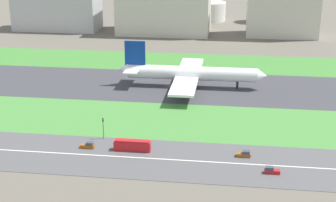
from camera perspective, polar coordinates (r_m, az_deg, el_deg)
The scene contains 17 objects.
ground_plane at distance 225.85m, azimuth 0.26°, elevation 1.65°, with size 800.00×800.00×0.00m, color #5B564C.
runway at distance 225.84m, azimuth 0.26°, elevation 1.67°, with size 280.00×46.00×0.10m, color #38383D.
grass_median_north at distance 264.92m, azimuth 1.39°, elevation 4.34°, with size 280.00×36.00×0.10m, color #3D7A33.
grass_median_south at distance 187.58m, azimuth -1.34°, elevation -2.12°, with size 280.00×36.00×0.10m, color #427F38.
highway at distance 158.67m, azimuth -3.12°, elevation -6.32°, with size 280.00×28.00×0.10m, color #4C4C4F.
highway_centerline at distance 158.65m, azimuth -3.12°, elevation -6.30°, with size 266.00×0.50×0.01m, color silver.
airliner at distance 223.21m, azimuth 2.27°, elevation 3.10°, with size 65.00×56.00×19.70m.
car_3 at distance 160.51m, azimuth 8.44°, elevation -5.85°, with size 4.40×1.80×2.00m.
bus_0 at distance 162.98m, azimuth -3.98°, elevation -4.93°, with size 11.60×2.50×3.50m.
car_2 at distance 166.66m, azimuth -8.86°, elevation -4.89°, with size 4.40×1.80×2.00m.
car_0 at distance 151.92m, azimuth 11.40°, elevation -7.56°, with size 4.40×1.80×2.00m.
traffic_light at distance 171.61m, azimuth -7.20°, elevation -2.85°, with size 0.36×0.50×7.20m.
terminal_building at distance 352.14m, azimuth -12.18°, elevation 9.91°, with size 55.03×24.50×26.84m, color #B2B2B7.
hangar_building at distance 334.27m, azimuth -0.41°, elevation 10.86°, with size 58.04×34.55×38.44m, color beige.
fuel_tank_west at distance 380.84m, azimuth -0.15°, elevation 10.03°, with size 20.03×20.03×13.77m, color silver.
fuel_tank_centre at distance 378.00m, azimuth 4.64°, elevation 9.88°, with size 22.91×22.91×13.47m, color silver.
fuel_tank_east at distance 377.60m, azimuth 10.25°, elevation 9.93°, with size 18.19×18.19×17.43m, color silver.
Camera 1 is at (27.28, -213.39, 68.79)m, focal length 54.99 mm.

